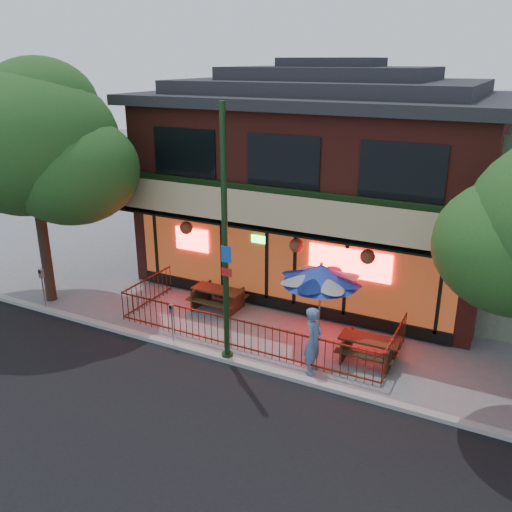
% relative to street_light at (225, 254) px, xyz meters
% --- Properties ---
extents(ground, '(80.00, 80.00, 0.00)m').
position_rel_street_light_xyz_m(ground, '(-0.00, 0.40, -3.15)').
color(ground, gray).
rests_on(ground, ground).
extents(asphalt_street, '(80.00, 11.00, 0.00)m').
position_rel_street_light_xyz_m(asphalt_street, '(-0.00, -5.60, -3.15)').
color(asphalt_street, black).
rests_on(asphalt_street, ground).
extents(curb, '(80.00, 0.25, 0.12)m').
position_rel_street_light_xyz_m(curb, '(-0.00, -0.10, -3.09)').
color(curb, '#999993').
rests_on(curb, ground).
extents(restaurant_building, '(12.96, 9.49, 8.05)m').
position_rel_street_light_xyz_m(restaurant_building, '(-0.00, 7.51, 0.98)').
color(restaurant_building, maroon).
rests_on(restaurant_building, ground).
extents(patio_fence, '(8.44, 2.62, 1.00)m').
position_rel_street_light_xyz_m(patio_fence, '(-0.00, 0.91, -2.52)').
color(patio_fence, '#4C1D10').
rests_on(patio_fence, ground).
extents(street_light, '(0.43, 0.32, 7.00)m').
position_rel_street_light_xyz_m(street_light, '(0.00, 0.00, 0.00)').
color(street_light, black).
rests_on(street_light, ground).
extents(street_tree_left, '(5.60, 5.60, 8.05)m').
position_rel_street_light_xyz_m(street_tree_left, '(-7.46, 0.79, 2.52)').
color(street_tree_left, '#34271A').
rests_on(street_tree_left, ground).
extents(picnic_table_left, '(1.72, 1.33, 0.73)m').
position_rel_street_light_xyz_m(picnic_table_left, '(-1.92, 2.70, -2.67)').
color(picnic_table_left, '#3C2815').
rests_on(picnic_table_left, ground).
extents(picnic_table_right, '(1.65, 1.28, 0.69)m').
position_rel_street_light_xyz_m(picnic_table_right, '(3.53, 1.73, -2.70)').
color(picnic_table_right, '#362213').
rests_on(picnic_table_right, ground).
extents(patio_umbrella, '(2.20, 2.20, 2.52)m').
position_rel_street_light_xyz_m(patio_umbrella, '(1.89, 2.14, -1.00)').
color(patio_umbrella, gray).
rests_on(patio_umbrella, ground).
extents(pedestrian, '(0.47, 0.70, 1.87)m').
position_rel_street_light_xyz_m(pedestrian, '(2.35, 0.50, -2.21)').
color(pedestrian, '#4D6F9B').
rests_on(pedestrian, ground).
extents(parking_meter_near, '(0.12, 0.11, 1.30)m').
position_rel_street_light_xyz_m(parking_meter_near, '(-1.84, 0.00, -2.27)').
color(parking_meter_near, gray).
rests_on(parking_meter_near, ground).
extents(parking_meter_far, '(0.15, 0.13, 1.48)m').
position_rel_street_light_xyz_m(parking_meter_far, '(-7.00, -0.01, -2.14)').
color(parking_meter_far, '#92949A').
rests_on(parking_meter_far, ground).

